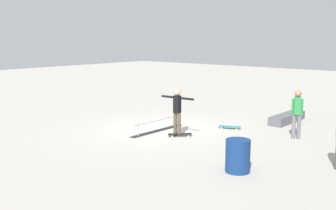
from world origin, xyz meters
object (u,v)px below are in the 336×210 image
skateboard_main (180,134)px  bystander_green_shirt (297,111)px  skater_main (177,109)px  skate_ledge (287,118)px  grind_rail (157,126)px  loose_skateboard_teal (230,127)px  trash_bin (238,156)px

skateboard_main → bystander_green_shirt: (-2.24, 3.12, 0.84)m
skater_main → bystander_green_shirt: 3.93m
skater_main → skate_ledge: bearing=-115.1°
grind_rail → skateboard_main: 1.10m
skateboard_main → bystander_green_shirt: bearing=-11.1°
skater_main → loose_skateboard_teal: bearing=-112.5°
skater_main → bystander_green_shirt: size_ratio=0.99×
loose_skateboard_teal → skateboard_main: bearing=-131.2°
skate_ledge → bystander_green_shirt: bystander_green_shirt is taller
skater_main → loose_skateboard_teal: 2.41m
grind_rail → bystander_green_shirt: bearing=117.4°
grind_rail → trash_bin: 4.87m
grind_rail → skateboard_main: (0.08, 1.09, -0.11)m
skate_ledge → trash_bin: (6.41, 1.59, 0.25)m
skater_main → trash_bin: 3.94m
skate_ledge → skater_main: 5.00m
skateboard_main → grind_rail: bearing=129.1°
skater_main → skateboard_main: bearing=-155.6°
skater_main → trash_bin: bearing=149.0°
skater_main → skateboard_main: (-0.04, 0.08, -0.86)m
grind_rail → skateboard_main: size_ratio=3.57×
trash_bin → grind_rail: bearing=-113.7°
skateboard_main → trash_bin: (1.87, 3.36, 0.34)m
bystander_green_shirt → loose_skateboard_teal: size_ratio=1.99×
skate_ledge → grind_rail: bearing=-32.7°
skateboard_main → trash_bin: size_ratio=0.87×
skate_ledge → loose_skateboard_teal: skate_ledge is taller
grind_rail → skateboard_main: bearing=86.1°
skateboard_main → loose_skateboard_teal: 2.18m
grind_rail → loose_skateboard_teal: size_ratio=3.16×
bystander_green_shirt → loose_skateboard_teal: (0.16, -2.45, -0.84)m
skater_main → bystander_green_shirt: bystander_green_shirt is taller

